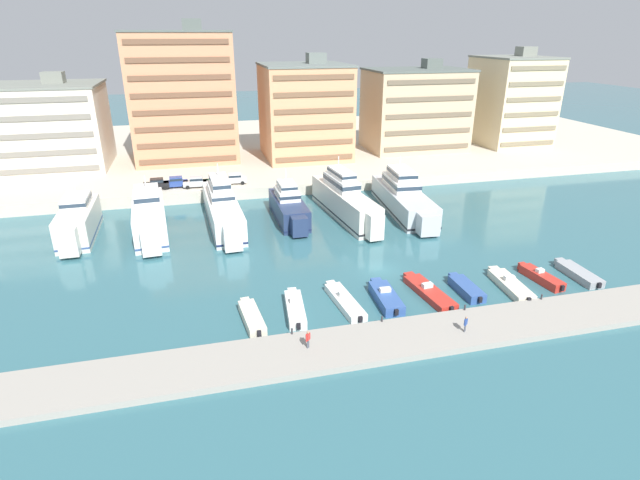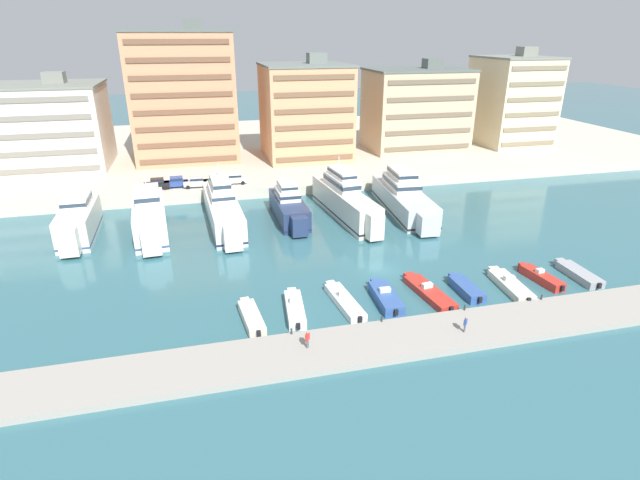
{
  "view_description": "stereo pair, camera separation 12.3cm",
  "coord_description": "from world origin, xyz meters",
  "views": [
    {
      "loc": [
        -19.97,
        -50.02,
        26.09
      ],
      "look_at": [
        -6.16,
        4.79,
        2.5
      ],
      "focal_mm": 28.0,
      "sensor_mm": 36.0,
      "label": 1
    },
    {
      "loc": [
        -19.85,
        -50.05,
        26.09
      ],
      "look_at": [
        -6.16,
        4.79,
        2.5
      ],
      "focal_mm": 28.0,
      "sensor_mm": 36.0,
      "label": 2
    }
  ],
  "objects": [
    {
      "name": "motorboat_cream_mid_right",
      "position": [
        12.25,
        -7.84,
        0.43
      ],
      "size": [
        2.65,
        8.09,
        1.34
      ],
      "color": "beige",
      "rests_on": "ground"
    },
    {
      "name": "pier_dock",
      "position": [
        0.0,
        -14.6,
        0.3
      ],
      "size": [
        120.0,
        6.04,
        0.6
      ],
      "primitive_type": "cube",
      "color": "#9E998E",
      "rests_on": "ground"
    },
    {
      "name": "pedestrian_near_edge",
      "position": [
        -12.04,
        -14.28,
        1.59
      ],
      "size": [
        0.48,
        0.49,
        1.66
      ],
      "color": "#4C515B",
      "rests_on": "pier_dock"
    },
    {
      "name": "yacht_white_left",
      "position": [
        -27.03,
        18.69,
        2.53
      ],
      "size": [
        5.34,
        18.17,
        7.85
      ],
      "color": "white",
      "rests_on": "ground"
    },
    {
      "name": "apartment_block_far_left",
      "position": [
        -47.21,
        54.51,
        9.72
      ],
      "size": [
        22.19,
        17.5,
        17.58
      ],
      "color": "silver",
      "rests_on": "quay_promenade"
    },
    {
      "name": "bollard_east",
      "position": [
        13.24,
        -11.83,
        0.93
      ],
      "size": [
        0.2,
        0.2,
        0.61
      ],
      "color": "#2D2D33",
      "rests_on": "pier_dock"
    },
    {
      "name": "motorboat_cream_far_left",
      "position": [
        -16.21,
        -7.89,
        0.5
      ],
      "size": [
        2.16,
        6.88,
        1.0
      ],
      "color": "beige",
      "rests_on": "ground"
    },
    {
      "name": "motorboat_white_left",
      "position": [
        -11.77,
        -7.24,
        0.51
      ],
      "size": [
        2.35,
        7.46,
        1.54
      ],
      "color": "white",
      "rests_on": "ground"
    },
    {
      "name": "apartment_block_mid_left",
      "position": [
        2.46,
        51.93,
        11.19
      ],
      "size": [
        17.0,
        17.68,
        20.49
      ],
      "color": "tan",
      "rests_on": "quay_promenade"
    },
    {
      "name": "bollard_east_mid",
      "position": [
        4.49,
        -11.83,
        0.93
      ],
      "size": [
        0.2,
        0.2,
        0.61
      ],
      "color": "#2D2D33",
      "rests_on": "pier_dock"
    },
    {
      "name": "motorboat_grey_far_right",
      "position": [
        21.44,
        -7.38,
        0.45
      ],
      "size": [
        2.09,
        7.08,
        0.89
      ],
      "color": "#9EA3A8",
      "rests_on": "ground"
    },
    {
      "name": "car_white_center",
      "position": [
        -13.94,
        34.28,
        2.86
      ],
      "size": [
        4.14,
        2.0,
        1.8
      ],
      "color": "white",
      "rests_on": "quay_promenade"
    },
    {
      "name": "motorboat_blue_center_left",
      "position": [
        -2.15,
        -7.32,
        0.55
      ],
      "size": [
        2.37,
        7.22,
        1.49
      ],
      "color": "#33569E",
      "rests_on": "ground"
    },
    {
      "name": "yacht_ivory_center",
      "position": [
        1.23,
        18.76,
        2.66
      ],
      "size": [
        5.67,
        22.15,
        8.78
      ],
      "color": "silver",
      "rests_on": "ground"
    },
    {
      "name": "car_black_far_left",
      "position": [
        -26.79,
        34.27,
        2.86
      ],
      "size": [
        4.18,
        2.08,
        1.8
      ],
      "color": "black",
      "rests_on": "quay_promenade"
    },
    {
      "name": "yacht_white_mid_left",
      "position": [
        -16.93,
        20.33,
        2.41
      ],
      "size": [
        5.06,
        22.86,
        8.35
      ],
      "color": "white",
      "rests_on": "ground"
    },
    {
      "name": "yacht_navy_center_left",
      "position": [
        -7.25,
        19.53,
        2.02
      ],
      "size": [
        4.07,
        15.65,
        7.31
      ],
      "color": "navy",
      "rests_on": "ground"
    },
    {
      "name": "motorboat_red_center",
      "position": [
        2.86,
        -7.11,
        0.39
      ],
      "size": [
        2.95,
        8.81,
        1.23
      ],
      "color": "red",
      "rests_on": "ground"
    },
    {
      "name": "car_green_center_left",
      "position": [
        -17.15,
        33.87,
        2.86
      ],
      "size": [
        4.18,
        2.09,
        1.8
      ],
      "color": "#2D6642",
      "rests_on": "quay_promenade"
    },
    {
      "name": "yacht_silver_center_right",
      "position": [
        10.9,
        19.01,
        2.32
      ],
      "size": [
        6.55,
        22.66,
        8.2
      ],
      "color": "silver",
      "rests_on": "ground"
    },
    {
      "name": "motorboat_red_right",
      "position": [
        16.62,
        -7.2,
        0.51
      ],
      "size": [
        2.15,
        6.63,
        1.39
      ],
      "color": "red",
      "rests_on": "ground"
    },
    {
      "name": "bollard_west",
      "position": [
        -12.99,
        -11.83,
        0.93
      ],
      "size": [
        0.2,
        0.2,
        0.61
      ],
      "color": "#2D2D33",
      "rests_on": "pier_dock"
    },
    {
      "name": "motorboat_white_mid_left",
      "position": [
        -6.5,
        -6.85,
        0.42
      ],
      "size": [
        2.52,
        8.48,
        1.35
      ],
      "color": "white",
      "rests_on": "ground"
    },
    {
      "name": "apartment_block_left",
      "position": [
        -21.4,
        55.94,
        14.24
      ],
      "size": [
        20.12,
        16.77,
        26.61
      ],
      "color": "tan",
      "rests_on": "quay_promenade"
    },
    {
      "name": "bollard_west_mid",
      "position": [
        -4.25,
        -11.83,
        0.93
      ],
      "size": [
        0.2,
        0.2,
        0.61
      ],
      "color": "#2D2D33",
      "rests_on": "pier_dock"
    },
    {
      "name": "ground_plane",
      "position": [
        0.0,
        0.0,
        0.0
      ],
      "size": [
        400.0,
        400.0,
        0.0
      ],
      "primitive_type": "plane",
      "color": "#336670"
    },
    {
      "name": "motorboat_blue_center_right",
      "position": [
        7.01,
        -7.57,
        0.5
      ],
      "size": [
        1.85,
        6.13,
        1.0
      ],
      "color": "#33569E",
      "rests_on": "ground"
    },
    {
      "name": "car_blue_left",
      "position": [
        -23.72,
        34.53,
        2.86
      ],
      "size": [
        4.16,
        2.03,
        1.8
      ],
      "color": "#28428E",
      "rests_on": "quay_promenade"
    },
    {
      "name": "apartment_block_center_left",
      "position": [
        27.64,
        53.37,
        10.47
      ],
      "size": [
        21.3,
        14.66,
        19.07
      ],
      "color": "#C6AD89",
      "rests_on": "quay_promenade"
    },
    {
      "name": "apartment_block_center",
      "position": [
        51.15,
        53.33,
        11.6
      ],
      "size": [
        14.58,
        16.74,
        21.31
      ],
      "color": "beige",
      "rests_on": "quay_promenade"
    },
    {
      "name": "quay_promenade",
      "position": [
        0.0,
        65.85,
        0.94
      ],
      "size": [
        180.0,
        70.0,
        1.89
      ],
      "primitive_type": "cube",
      "color": "beige",
      "rests_on": "ground"
    },
    {
      "name": "car_silver_mid_left",
      "position": [
        -20.4,
        33.76,
        2.86
      ],
      "size": [
        4.16,
        2.04,
        1.8
      ],
      "color": "#B7BCC1",
      "rests_on": "quay_promenade"
    },
    {
      "name": "yacht_ivory_far_left",
      "position": [
        -36.4,
        19.67,
        2.34
      ],
      "size": [
        4.39,
        15.75,
        7.33
      ],
      "color": "silver",
      "rests_on": "ground"
    },
    {
      "name": "pedestrian_mid_deck",
      "position": [
        2.52,
        -15.34,
        1.54
      ],
      "size": [
        0.48,
        0.45,
        1.58
      ],
      "color": "#4C515B",
      "rests_on": "pier_dock"
    }
  ]
}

